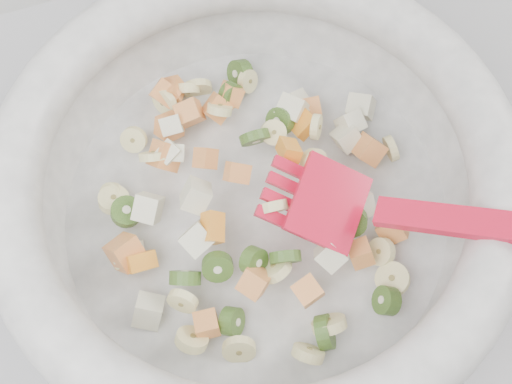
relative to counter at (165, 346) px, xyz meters
name	(u,v)px	position (x,y,z in m)	size (l,w,h in m)	color
counter	(165,346)	(0.00, 0.00, 0.00)	(2.00, 0.60, 0.90)	#A5A6AB
mixing_bowl	(256,184)	(0.14, -0.03, 0.51)	(0.46, 0.42, 0.16)	white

